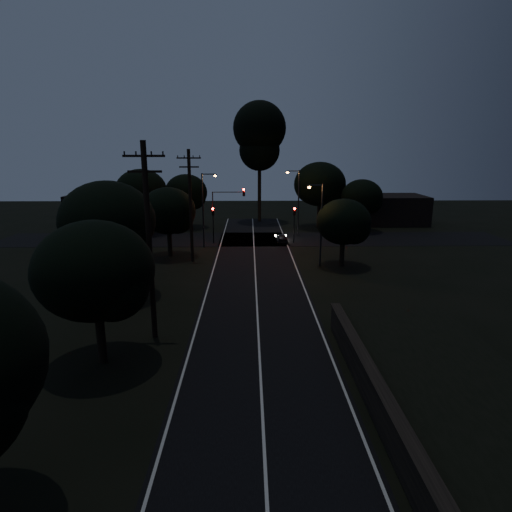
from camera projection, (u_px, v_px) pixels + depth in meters
name	position (u px, v px, depth m)	size (l,w,h in m)	color
road_surface	(255.00, 263.00, 40.48)	(60.00, 70.00, 0.03)	black
utility_pole_mid	(149.00, 240.00, 23.36)	(2.20, 0.30, 11.00)	black
utility_pole_far	(190.00, 204.00, 39.89)	(2.20, 0.30, 10.50)	black
tree_left_b	(98.00, 274.00, 20.56)	(5.75, 5.75, 7.31)	black
tree_left_c	(111.00, 223.00, 30.01)	(6.67, 6.67, 8.43)	black
tree_left_d	(170.00, 212.00, 41.94)	(5.43, 5.43, 6.89)	black
tree_far_nw	(188.00, 193.00, 57.38)	(5.69, 5.69, 7.20)	black
tree_far_w	(143.00, 192.00, 53.27)	(6.34, 6.34, 8.08)	black
tree_far_ne	(322.00, 185.00, 57.38)	(6.96, 6.96, 8.80)	black
tree_far_e	(363.00, 198.00, 54.92)	(5.29, 5.29, 6.71)	black
tree_right_a	(346.00, 223.00, 38.44)	(4.88, 4.88, 6.21)	black
tall_pine	(260.00, 135.00, 60.61)	(7.51, 7.51, 17.06)	black
building_left	(110.00, 209.00, 59.87)	(10.00, 8.00, 4.40)	black
building_right	(392.00, 209.00, 61.51)	(9.00, 7.00, 4.00)	black
signal_left	(213.00, 218.00, 48.31)	(0.28, 0.35, 4.10)	black
signal_right	(294.00, 218.00, 48.45)	(0.28, 0.35, 4.10)	black
signal_mast	(228.00, 205.00, 47.97)	(3.70, 0.35, 6.25)	black
streetlight_a	(205.00, 205.00, 45.93)	(1.66, 0.26, 8.00)	black
streetlight_b	(297.00, 198.00, 51.91)	(1.66, 0.26, 8.00)	black
streetlight_c	(320.00, 219.00, 38.42)	(1.46, 0.26, 7.50)	black
car	(282.00, 238.00, 49.07)	(1.23, 3.07, 1.05)	black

